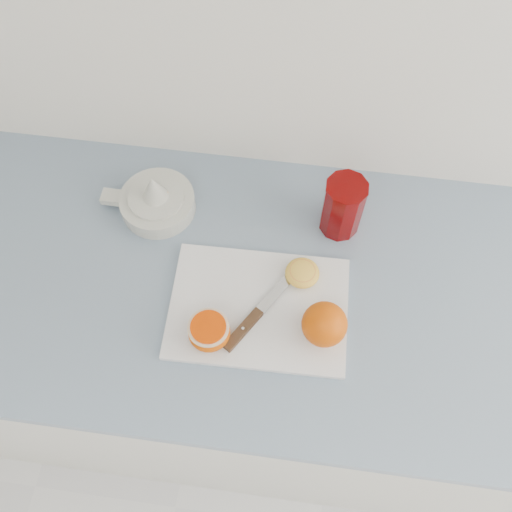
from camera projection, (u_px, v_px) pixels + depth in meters
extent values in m
cube|color=silver|center=(258.00, 357.00, 1.52)|extent=(2.22, 0.60, 0.86)
cube|color=gray|center=(259.00, 285.00, 1.13)|extent=(2.28, 0.64, 0.03)
cube|color=white|center=(259.00, 308.00, 1.09)|extent=(0.34, 0.25, 0.01)
sphere|color=#E44100|center=(324.00, 324.00, 1.02)|extent=(0.08, 0.08, 0.08)
ellipsoid|color=#E44100|center=(209.00, 332.00, 1.04)|extent=(0.08, 0.08, 0.04)
cylinder|color=beige|center=(208.00, 327.00, 1.02)|extent=(0.08, 0.08, 0.00)
cylinder|color=#F75100|center=(208.00, 327.00, 1.01)|extent=(0.06, 0.06, 0.00)
ellipsoid|color=yellow|center=(302.00, 273.00, 1.10)|extent=(0.07, 0.07, 0.03)
cylinder|color=orange|center=(303.00, 271.00, 1.09)|extent=(0.05, 0.05, 0.00)
cube|color=#472E1A|center=(243.00, 330.00, 1.05)|extent=(0.07, 0.09, 0.01)
cube|color=#B7B7BC|center=(281.00, 287.00, 1.09)|extent=(0.08, 0.12, 0.00)
cylinder|color=#B7B7BC|center=(243.00, 330.00, 1.05)|extent=(0.01, 0.01, 0.01)
cylinder|color=silver|center=(158.00, 203.00, 1.18)|extent=(0.16, 0.16, 0.04)
cylinder|color=silver|center=(156.00, 197.00, 1.16)|extent=(0.12, 0.12, 0.01)
cone|color=silver|center=(154.00, 188.00, 1.14)|extent=(0.05, 0.05, 0.06)
cube|color=silver|center=(114.00, 197.00, 1.19)|extent=(0.05, 0.03, 0.02)
ellipsoid|color=#D16516|center=(161.00, 199.00, 1.15)|extent=(0.01, 0.01, 0.00)
ellipsoid|color=#D16516|center=(150.00, 189.00, 1.17)|extent=(0.01, 0.01, 0.00)
ellipsoid|color=#D16516|center=(153.00, 201.00, 1.15)|extent=(0.01, 0.01, 0.00)
ellipsoid|color=#D16516|center=(166.00, 193.00, 1.16)|extent=(0.01, 0.01, 0.00)
cylinder|color=#630101|center=(343.00, 207.00, 1.12)|extent=(0.08, 0.08, 0.13)
cylinder|color=#CC4E0A|center=(339.00, 221.00, 1.17)|extent=(0.07, 0.07, 0.02)
cylinder|color=#630101|center=(347.00, 187.00, 1.06)|extent=(0.08, 0.08, 0.00)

